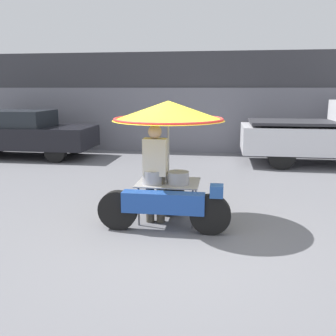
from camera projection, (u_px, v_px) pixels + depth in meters
name	position (u px, v px, depth m)	size (l,w,h in m)	color
ground_plane	(178.00, 236.00, 5.72)	(36.00, 36.00, 0.00)	slate
shopfront_building	(207.00, 102.00, 13.77)	(28.00, 2.06, 3.43)	#38383D
vendor_motorcycle_cart	(168.00, 131.00, 6.05)	(2.09, 1.83, 2.02)	black
vendor_person	(155.00, 169.00, 6.13)	(0.38, 0.22, 1.64)	#4C473D
parked_car	(22.00, 133.00, 12.15)	(4.51, 1.77, 1.52)	black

